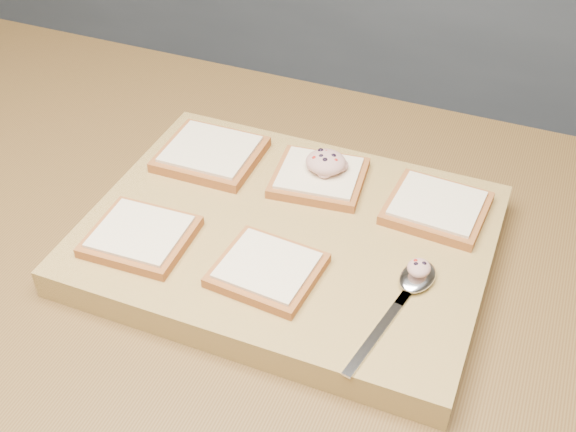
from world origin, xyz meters
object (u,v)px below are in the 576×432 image
object	(u,v)px
bread_far_center	(319,177)
tuna_salad_dollop	(326,162)
cutting_board	(288,239)
spoon	(412,284)

from	to	relation	value
bread_far_center	tuna_salad_dollop	distance (m)	0.02
bread_far_center	tuna_salad_dollop	xyz separation A→B (m)	(0.01, 0.01, 0.02)
tuna_salad_dollop	cutting_board	bearing A→B (deg)	-95.26
spoon	cutting_board	bearing A→B (deg)	165.41
tuna_salad_dollop	bread_far_center	bearing A→B (deg)	-129.03
cutting_board	tuna_salad_dollop	xyz separation A→B (m)	(0.01, 0.10, 0.05)
cutting_board	bread_far_center	distance (m)	0.10
bread_far_center	cutting_board	bearing A→B (deg)	-92.21
cutting_board	spoon	world-z (taller)	spoon
bread_far_center	spoon	world-z (taller)	bread_far_center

